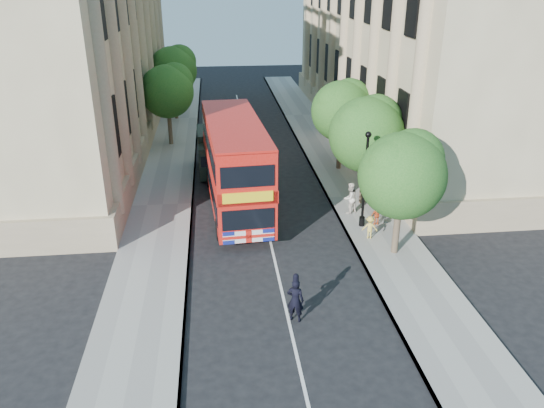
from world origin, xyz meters
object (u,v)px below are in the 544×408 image
object	(u,v)px
double_decker_bus	(235,162)
box_van	(214,153)
lamp_post	(365,184)
police_constable	(295,300)
woman_pedestrian	(350,198)

from	to	relation	value
double_decker_bus	box_van	bearing A→B (deg)	97.42
lamp_post	police_constable	distance (m)	9.21
woman_pedestrian	police_constable	bearing A→B (deg)	33.80
lamp_post	box_van	size ratio (longest dim) A/B	1.04
double_decker_bus	woman_pedestrian	distance (m)	6.70
double_decker_bus	police_constable	bearing A→B (deg)	-84.74
lamp_post	woman_pedestrian	size ratio (longest dim) A/B	2.91
box_van	police_constable	xyz separation A→B (m)	(2.95, -17.12, -0.45)
police_constable	woman_pedestrian	bearing A→B (deg)	-93.52
box_van	double_decker_bus	bearing A→B (deg)	-81.06
lamp_post	woman_pedestrian	bearing A→B (deg)	98.43
lamp_post	police_constable	xyz separation A→B (m)	(-4.75, -7.73, -1.59)
lamp_post	double_decker_bus	xyz separation A→B (m)	(-6.51, 3.35, 0.25)
box_van	lamp_post	bearing A→B (deg)	-52.89
lamp_post	double_decker_bus	distance (m)	7.32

